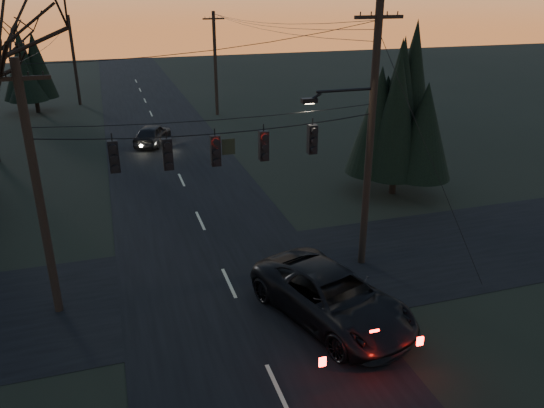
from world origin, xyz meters
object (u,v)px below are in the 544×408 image
object	(u,v)px
utility_pole_far_r	(217,114)
suv_near	(332,297)
utility_pole_left	(59,310)
utility_pole_far_l	(80,105)
utility_pole_right	(361,262)
sedan_oncoming_a	(152,135)
evergreen_right	(400,105)

from	to	relation	value
utility_pole_far_r	suv_near	size ratio (longest dim) A/B	1.38
utility_pole_left	utility_pole_far_l	distance (m)	36.00
suv_near	utility_pole_left	bearing A→B (deg)	141.37
utility_pole_right	sedan_oncoming_a	distance (m)	21.04
utility_pole_far_l	evergreen_right	bearing A→B (deg)	-60.65
utility_pole_right	utility_pole_far_r	bearing A→B (deg)	90.00
evergreen_right	suv_near	distance (m)	13.14
utility_pole_right	utility_pole_left	size ratio (longest dim) A/B	1.18
utility_pole_left	evergreen_right	bearing A→B (deg)	21.53
utility_pole_right	suv_near	xyz separation A→B (m)	(-2.75, -3.27, 0.85)
utility_pole_far_l	evergreen_right	distance (m)	34.14
utility_pole_left	utility_pole_right	bearing A→B (deg)	0.00
utility_pole_far_l	evergreen_right	xyz separation A→B (m)	(16.57, -29.46, 4.77)
utility_pole_far_r	evergreen_right	bearing A→B (deg)	-76.71
evergreen_right	utility_pole_right	bearing A→B (deg)	-127.79
evergreen_right	sedan_oncoming_a	size ratio (longest dim) A/B	1.98
utility_pole_far_r	sedan_oncoming_a	bearing A→B (deg)	-128.43
utility_pole_right	utility_pole_far_r	distance (m)	28.00
utility_pole_far_l	evergreen_right	world-z (taller)	evergreen_right
utility_pole_left	suv_near	bearing A→B (deg)	-20.51
suv_near	utility_pole_right	bearing A→B (deg)	31.86
utility_pole_far_r	evergreen_right	world-z (taller)	evergreen_right
utility_pole_left	sedan_oncoming_a	size ratio (longest dim) A/B	2.01
utility_pole_right	evergreen_right	bearing A→B (deg)	52.21
suv_near	sedan_oncoming_a	size ratio (longest dim) A/B	1.45
utility_pole_right	suv_near	world-z (taller)	utility_pole_right
evergreen_right	suv_near	world-z (taller)	evergreen_right
utility_pole_left	evergreen_right	distance (m)	18.44
utility_pole_left	suv_near	distance (m)	9.38
utility_pole_far_l	utility_pole_left	bearing A→B (deg)	-90.00
utility_pole_left	sedan_oncoming_a	distance (m)	20.74
utility_pole_far_l	suv_near	world-z (taller)	utility_pole_far_l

